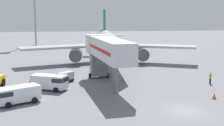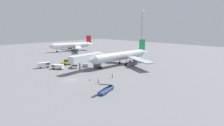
{
  "view_description": "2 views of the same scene",
  "coord_description": "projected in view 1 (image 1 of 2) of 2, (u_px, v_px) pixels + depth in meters",
  "views": [
    {
      "loc": [
        -11.69,
        -29.23,
        10.07
      ],
      "look_at": [
        -4.91,
        20.76,
        1.9
      ],
      "focal_mm": 48.39,
      "sensor_mm": 36.0,
      "label": 1
    },
    {
      "loc": [
        51.46,
        -32.75,
        17.73
      ],
      "look_at": [
        -4.3,
        24.24,
        1.79
      ],
      "focal_mm": 29.27,
      "sensor_mm": 36.0,
      "label": 2
    }
  ],
  "objects": [
    {
      "name": "ground_plane",
      "position": [
        185.0,
        111.0,
        31.75
      ],
      "size": [
        300.0,
        300.0,
        0.0
      ],
      "primitive_type": "plane",
      "color": "slate"
    },
    {
      "name": "airplane_at_gate",
      "position": [
        109.0,
        44.0,
        60.82
      ],
      "size": [
        36.47,
        38.78,
        11.27
      ],
      "color": "#B7BCC6",
      "rests_on": "ground"
    },
    {
      "name": "jet_bridge",
      "position": [
        106.0,
        50.0,
        42.75
      ],
      "size": [
        5.26,
        16.61,
        6.86
      ],
      "color": "silver",
      "rests_on": "ground"
    },
    {
      "name": "service_van_near_right",
      "position": [
        17.0,
        94.0,
        34.2
      ],
      "size": [
        5.27,
        4.29,
        1.95
      ],
      "color": "white",
      "rests_on": "ground"
    },
    {
      "name": "service_van_far_right",
      "position": [
        50.0,
        81.0,
        40.43
      ],
      "size": [
        5.1,
        3.78,
        2.02
      ],
      "color": "silver",
      "rests_on": "ground"
    },
    {
      "name": "baggage_cart_mid_center",
      "position": [
        66.0,
        76.0,
        45.38
      ],
      "size": [
        2.59,
        2.49,
        1.46
      ],
      "color": "#38383D",
      "rests_on": "ground"
    },
    {
      "name": "ground_crew_worker_midground",
      "position": [
        210.0,
        78.0,
        43.94
      ],
      "size": [
        0.41,
        0.41,
        1.79
      ],
      "color": "#1E2333",
      "rests_on": "ground"
    },
    {
      "name": "safety_cone_alpha",
      "position": [
        214.0,
        96.0,
        36.3
      ],
      "size": [
        0.49,
        0.49,
        0.75
      ],
      "color": "black",
      "rests_on": "ground"
    },
    {
      "name": "safety_cone_bravo",
      "position": [
        30.0,
        80.0,
        45.23
      ],
      "size": [
        0.37,
        0.37,
        0.56
      ],
      "color": "black",
      "rests_on": "ground"
    }
  ]
}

